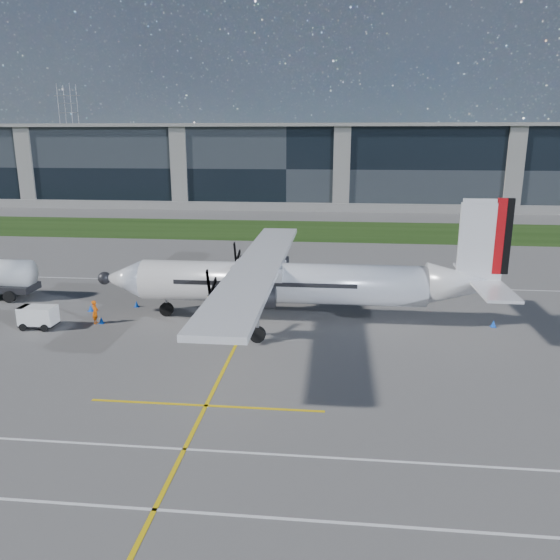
{
  "coord_description": "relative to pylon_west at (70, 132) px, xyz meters",
  "views": [
    {
      "loc": [
        9.32,
        -30.51,
        13.14
      ],
      "look_at": [
        5.3,
        8.06,
        2.97
      ],
      "focal_mm": 35.0,
      "sensor_mm": 36.0,
      "label": 1
    }
  ],
  "objects": [
    {
      "name": "ground",
      "position": [
        80.0,
        -110.0,
        -15.0
      ],
      "size": [
        400.0,
        400.0,
        0.0
      ],
      "primitive_type": "plane",
      "color": "#605E5B",
      "rests_on": "ground"
    },
    {
      "name": "grass_strip",
      "position": [
        80.0,
        -102.0,
        -14.98
      ],
      "size": [
        400.0,
        18.0,
        0.04
      ],
      "primitive_type": "cube",
      "color": "#1B360E",
      "rests_on": "ground"
    },
    {
      "name": "terminal_building",
      "position": [
        80.0,
        -70.0,
        -7.5
      ],
      "size": [
        120.0,
        20.0,
        15.0
      ],
      "primitive_type": "cube",
      "color": "black",
      "rests_on": "ground"
    },
    {
      "name": "tree_line",
      "position": [
        80.0,
        -10.0,
        -12.0
      ],
      "size": [
        400.0,
        6.0,
        6.0
      ],
      "primitive_type": "cube",
      "color": "black",
      "rests_on": "ground"
    },
    {
      "name": "pylon_west",
      "position": [
        0.0,
        0.0,
        0.0
      ],
      "size": [
        9.0,
        4.6,
        30.0
      ],
      "primitive_type": null,
      "color": "gray",
      "rests_on": "ground"
    },
    {
      "name": "yellow_taxiway_centerline",
      "position": [
        83.0,
        -140.0,
        -14.99
      ],
      "size": [
        0.2,
        70.0,
        0.01
      ],
      "primitive_type": "cube",
      "color": "yellow",
      "rests_on": "ground"
    },
    {
      "name": "white_lane_line",
      "position": [
        80.0,
        -164.0,
        -14.99
      ],
      "size": [
        90.0,
        0.15,
        0.01
      ],
      "primitive_type": "cube",
      "color": "white",
      "rests_on": "ground"
    },
    {
      "name": "turboprop_aircraft",
      "position": [
        86.52,
        -142.26,
        -10.41
      ],
      "size": [
        29.49,
        30.58,
        9.18
      ],
      "primitive_type": null,
      "color": "silver",
      "rests_on": "ground"
    },
    {
      "name": "baggage_tug",
      "position": [
        68.47,
        -145.8,
        -14.21
      ],
      "size": [
        2.63,
        1.58,
        1.58
      ],
      "primitive_type": null,
      "color": "white",
      "rests_on": "ground"
    },
    {
      "name": "ground_crew_person",
      "position": [
        72.08,
        -144.46,
        -14.0
      ],
      "size": [
        0.72,
        0.9,
        1.99
      ],
      "primitive_type": "imported",
      "rotation": [
        0.0,
        0.0,
        1.76
      ],
      "color": "#F25907",
      "rests_on": "ground"
    },
    {
      "name": "safety_cone_tail",
      "position": [
        100.68,
        -142.27,
        -14.75
      ],
      "size": [
        0.36,
        0.36,
        0.5
      ],
      "primitive_type": "cone",
      "color": "blue",
      "rests_on": "ground"
    },
    {
      "name": "safety_cone_fwd",
      "position": [
        70.42,
        -141.71,
        -14.75
      ],
      "size": [
        0.36,
        0.36,
        0.5
      ],
      "primitive_type": "cone",
      "color": "blue",
      "rests_on": "ground"
    },
    {
      "name": "safety_cone_nose_port",
      "position": [
        72.48,
        -144.43,
        -14.75
      ],
      "size": [
        0.36,
        0.36,
        0.5
      ],
      "primitive_type": "cone",
      "color": "blue",
      "rests_on": "ground"
    },
    {
      "name": "safety_cone_nose_stbd",
      "position": [
        73.6,
        -140.29,
        -14.75
      ],
      "size": [
        0.36,
        0.36,
        0.5
      ],
      "primitive_type": "cone",
      "color": "blue",
      "rests_on": "ground"
    },
    {
      "name": "safety_cone_stbdwing",
      "position": [
        84.44,
        -126.64,
        -14.75
      ],
      "size": [
        0.36,
        0.36,
        0.5
      ],
      "primitive_type": "cone",
      "color": "blue",
      "rests_on": "ground"
    }
  ]
}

